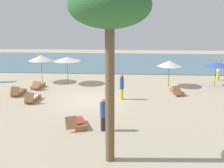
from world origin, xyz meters
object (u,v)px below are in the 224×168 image
object	(u,v)px
umbrella_0	(216,64)
surfboard	(4,82)
person_1	(219,70)
umbrella_1	(67,59)
lounger_2	(18,92)
lounger_1	(33,99)
person_2	(103,114)
lounger_5	(177,92)
umbrella_4	(169,63)
lounger_4	(38,86)
umbrella_3	(41,58)
person_0	(122,87)
lounger_3	(78,123)
palm_0	(110,10)

from	to	relation	value
umbrella_0	surfboard	world-z (taller)	umbrella_0
umbrella_0	person_1	distance (m)	2.59
umbrella_1	lounger_2	world-z (taller)	umbrella_1
umbrella_0	person_1	world-z (taller)	umbrella_0
lounger_1	lounger_2	bearing A→B (deg)	136.73
person_1	person_2	xyz separation A→B (m)	(-9.11, -11.96, -0.12)
umbrella_0	lounger_5	size ratio (longest dim) A/B	1.18
umbrella_1	umbrella_4	distance (m)	8.40
lounger_1	lounger_5	bearing A→B (deg)	13.84
lounger_1	person_1	distance (m)	16.12
lounger_1	person_1	size ratio (longest dim) A/B	0.89
lounger_5	person_1	xyz separation A→B (m)	(4.39, 4.92, 0.79)
umbrella_1	lounger_4	size ratio (longest dim) A/B	1.30
umbrella_1	lounger_1	size ratio (longest dim) A/B	1.37
umbrella_3	lounger_1	distance (m)	6.05
umbrella_0	lounger_5	world-z (taller)	umbrella_0
lounger_1	person_0	xyz separation A→B (m)	(5.93, 0.83, 0.72)
lounger_4	umbrella_0	bearing A→B (deg)	6.53
umbrella_4	lounger_3	distance (m)	10.79
umbrella_3	palm_0	bearing A→B (deg)	-62.26
palm_0	surfboard	distance (m)	17.31
lounger_2	umbrella_3	bearing A→B (deg)	83.81
lounger_3	umbrella_4	bearing A→B (deg)	57.33
person_0	person_2	distance (m)	5.48
umbrella_1	lounger_5	xyz separation A→B (m)	(8.70, -2.75, -1.92)
umbrella_0	palm_0	size ratio (longest dim) A/B	0.30
umbrella_4	lounger_1	bearing A→B (deg)	-153.45
lounger_1	lounger_3	xyz separation A→B (m)	(3.87, -4.16, -0.00)
lounger_1	person_1	world-z (taller)	person_1
palm_0	umbrella_4	bearing A→B (deg)	72.51
lounger_5	person_0	distance (m)	4.36
umbrella_3	person_0	distance (m)	8.63
umbrella_0	person_2	size ratio (longest dim) A/B	1.22
lounger_5	surfboard	bearing A→B (deg)	168.78
umbrella_1	lounger_3	distance (m)	9.91
lounger_4	lounger_5	xyz separation A→B (m)	(10.72, -1.03, 0.01)
umbrella_0	umbrella_3	bearing A→B (deg)	177.93
lounger_3	surfboard	xyz separation A→B (m)	(-8.33, 9.46, -0.14)
person_0	palm_0	bearing A→B (deg)	-91.24
lounger_4	palm_0	distance (m)	13.92
umbrella_3	lounger_4	size ratio (longest dim) A/B	1.34
lounger_5	person_2	bearing A→B (deg)	-123.82
lounger_1	palm_0	size ratio (longest dim) A/B	0.25
person_1	umbrella_4	bearing A→B (deg)	-151.44
lounger_2	person_1	bearing A→B (deg)	20.27
person_1	person_0	bearing A→B (deg)	-142.08
lounger_1	person_0	world-z (taller)	person_0
person_1	surfboard	world-z (taller)	person_1
lounger_2	lounger_3	xyz separation A→B (m)	(5.45, -5.65, 0.01)
umbrella_3	lounger_4	xyz separation A→B (m)	(0.34, -2.15, -1.94)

